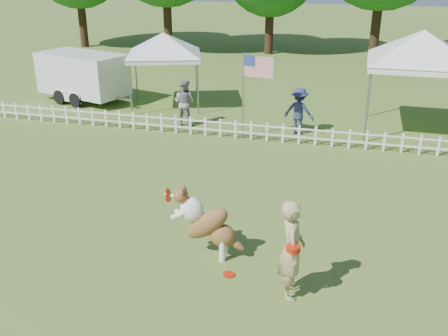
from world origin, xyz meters
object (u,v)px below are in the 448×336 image
Objects in this scene: dog at (208,224)px; spectator_a at (184,103)px; cargo_trailer at (83,77)px; flag_pole at (243,97)px; canopy_tent_left at (165,71)px; canopy_tent_right at (417,84)px; frisbee_on_turf at (229,274)px; handler at (292,249)px; spectator_b at (299,111)px.

dog is 8.26m from spectator_a.
cargo_trailer is 1.63× the size of flag_pole.
canopy_tent_left is 0.85× the size of canopy_tent_right.
handler is at bearing -13.44° from frisbee_on_turf.
spectator_a is (-7.39, -1.12, -0.82)m from canopy_tent_right.
cargo_trailer is at bearing 170.87° from flag_pole.
canopy_tent_right reaches higher than spectator_a.
dog is 10.80m from canopy_tent_left.
spectator_a is (1.49, -2.10, -0.57)m from canopy_tent_left.
cargo_trailer reaches higher than frisbee_on_turf.
dog is at bearing 95.24° from spectator_b.
dog is 0.92× the size of spectator_b.
frisbee_on_turf is 8.28m from spectator_b.
spectator_b is at bearing -167.18° from spectator_a.
flag_pole is (-5.17, -1.97, -0.26)m from canopy_tent_right.
canopy_tent_left is at bearing -42.78° from spectator_a.
cargo_trailer is (-12.30, 0.86, -0.64)m from canopy_tent_right.
handler reaches higher than spectator_a.
flag_pole is at bearing 101.16° from frisbee_on_turf.
spectator_a reaches higher than spectator_b.
frisbee_on_turf is at bearing -82.58° from canopy_tent_left.
handler is 14.24m from cargo_trailer.
flag_pole is at bearing -4.58° from cargo_trailer.
spectator_b is (-0.93, 8.51, -0.12)m from handler.
canopy_tent_left is (-6.27, 10.54, 0.48)m from handler.
spectator_b is at bearing -162.52° from canopy_tent_right.
canopy_tent_left is 3.45m from cargo_trailer.
flag_pole is at bearing -57.64° from canopy_tent_left.
frisbee_on_turf is at bearing -32.79° from cargo_trailer.
frisbee_on_turf is at bearing -66.35° from flag_pole.
canopy_tent_right is (4.26, 8.77, 0.91)m from dog.
canopy_tent_left is at bearing 19.79° from handler.
cargo_trailer is 2.89× the size of spectator_b.
dog is at bearing 124.10° from spectator_a.
handler is 7.94× the size of frisbee_on_turf.
canopy_tent_left is 5.75m from spectator_b.
spectator_a reaches higher than frisbee_on_turf.
spectator_b is (3.86, 0.07, -0.03)m from spectator_a.
frisbee_on_turf is at bearing -48.21° from dog.
canopy_tent_left is (-5.15, 10.27, 1.35)m from frisbee_on_turf.
flag_pole reaches higher than spectator_a.
spectator_b is (0.19, 8.24, 0.74)m from frisbee_on_turf.
handler is 1.85m from dog.
canopy_tent_left is 1.80× the size of spectator_b.
flag_pole is (-2.57, 7.60, 0.46)m from handler.
canopy_tent_right is (8.88, -0.97, 0.24)m from canopy_tent_left.
canopy_tent_right reaches higher than handler.
frisbee_on_turf is 0.08× the size of flag_pole.
spectator_b is (5.35, -2.03, -0.60)m from canopy_tent_left.
canopy_tent_right is at bearing 13.04° from cargo_trailer.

